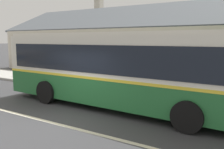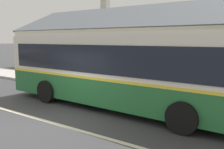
# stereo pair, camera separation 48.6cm
# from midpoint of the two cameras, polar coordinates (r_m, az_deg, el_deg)

# --- Properties ---
(ground_plane) EXTENTS (300.00, 300.00, 0.00)m
(ground_plane) POSITION_cam_midpoint_polar(r_m,az_deg,el_deg) (8.90, -15.18, -10.58)
(ground_plane) COLOR #38383A
(sidewalk_far) EXTENTS (60.00, 3.00, 0.15)m
(sidewalk_far) POSITION_cam_midpoint_polar(r_m,az_deg,el_deg) (13.48, 4.17, -3.65)
(sidewalk_far) COLOR #ADAAA3
(sidewalk_far) RESTS_ON ground
(lane_divider_stripe) EXTENTS (60.00, 0.16, 0.01)m
(lane_divider_stripe) POSITION_cam_midpoint_polar(r_m,az_deg,el_deg) (8.90, -15.18, -10.56)
(lane_divider_stripe) COLOR beige
(lane_divider_stripe) RESTS_ON ground
(community_building) EXTENTS (28.42, 10.79, 6.85)m
(community_building) POSITION_cam_midpoint_polar(r_m,az_deg,el_deg) (21.67, 11.31, 5.55)
(community_building) COLOR beige
(community_building) RESTS_ON ground
(transit_bus) EXTENTS (10.85, 2.97, 3.07)m
(transit_bus) POSITION_cam_midpoint_polar(r_m,az_deg,el_deg) (10.17, 0.01, 1.56)
(transit_bus) COLOR #236633
(transit_bus) RESTS_ON ground
(bench_by_building) EXTENTS (1.73, 0.51, 0.94)m
(bench_by_building) POSITION_cam_midpoint_polar(r_m,az_deg,el_deg) (15.95, -12.58, -0.19)
(bench_by_building) COLOR brown
(bench_by_building) RESTS_ON sidewalk_far
(bench_down_street) EXTENTS (1.67, 0.51, 0.94)m
(bench_down_street) POSITION_cam_midpoint_polar(r_m,az_deg,el_deg) (13.93, -0.60, -1.18)
(bench_down_street) COLOR brown
(bench_down_street) RESTS_ON sidewalk_far
(bike_rack) EXTENTS (1.16, 0.06, 0.78)m
(bike_rack) POSITION_cam_midpoint_polar(r_m,az_deg,el_deg) (18.87, -20.60, 1.08)
(bike_rack) COLOR slate
(bike_rack) RESTS_ON sidewalk_far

